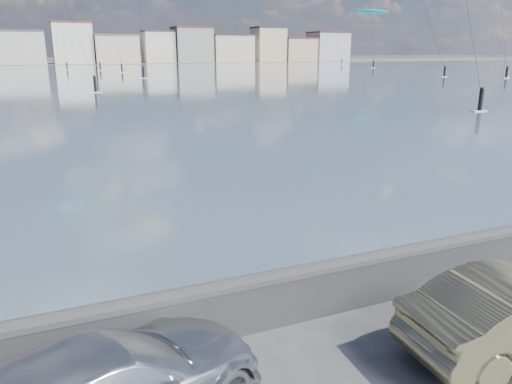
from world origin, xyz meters
TOP-DOWN VIEW (x-y plane):
  - bay_water at (0.00, 91.50)m, footprint 500.00×177.00m
  - far_shore_strip at (0.00, 200.00)m, footprint 500.00×60.00m
  - seawall at (0.00, 2.70)m, footprint 400.00×0.36m
  - far_buildings at (1.31, 186.00)m, footprint 240.79×13.26m
  - kitesurfer_9 at (86.17, 118.12)m, footprint 9.05×11.62m

SIDE VIEW (x-z plane):
  - bay_water at x=0.00m, z-range 0.01..0.01m
  - far_shore_strip at x=0.00m, z-range 0.01..0.01m
  - seawall at x=0.00m, z-range 0.04..1.12m
  - far_buildings at x=1.31m, z-range -1.27..13.33m
  - kitesurfer_9 at x=86.17m, z-range 6.86..22.95m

